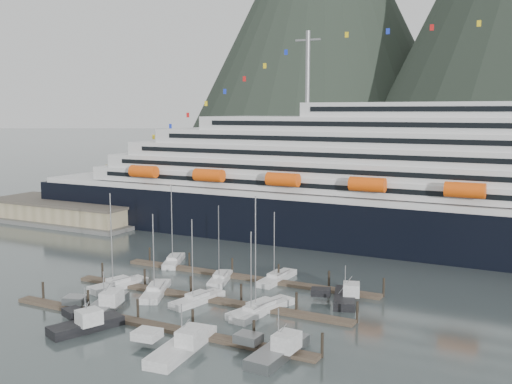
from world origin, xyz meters
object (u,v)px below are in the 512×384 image
(warehouse, at_px, (67,213))
(sailboat_e, at_px, (174,261))
(trawler_a, at_px, (103,305))
(trawler_d, at_px, (277,349))
(sailboat_c, at_px, (197,300))
(sailboat_g, at_px, (277,279))
(sailboat_h, at_px, (255,313))
(sailboat_a, at_px, (118,285))
(trawler_e, at_px, (344,297))
(trawler_c, at_px, (181,345))
(sailboat_d, at_px, (261,309))
(sailboat_f, at_px, (220,279))
(trawler_b, at_px, (86,324))
(cruise_ship, at_px, (492,195))
(sailboat_b, at_px, (156,292))

(warehouse, bearing_deg, sailboat_e, -24.77)
(trawler_a, distance_m, trawler_d, 29.31)
(trawler_a, bearing_deg, sailboat_c, -65.17)
(sailboat_g, xyz_separation_m, sailboat_h, (4.70, -17.09, 0.01))
(sailboat_a, relative_size, sailboat_e, 1.04)
(sailboat_c, bearing_deg, trawler_e, -49.95)
(sailboat_c, xyz_separation_m, trawler_c, (8.36, -16.39, 0.42))
(sailboat_d, xyz_separation_m, sailboat_f, (-13.14, 10.53, -0.03))
(sailboat_e, distance_m, sailboat_f, 15.35)
(trawler_b, distance_m, trawler_d, 26.34)
(sailboat_a, distance_m, trawler_e, 36.40)
(trawler_b, relative_size, trawler_e, 1.02)
(sailboat_h, bearing_deg, warehouse, 66.29)
(trawler_d, bearing_deg, sailboat_f, 45.50)
(cruise_ship, bearing_deg, trawler_b, -120.91)
(sailboat_a, bearing_deg, trawler_d, -94.08)
(sailboat_h, bearing_deg, sailboat_a, 91.54)
(sailboat_h, bearing_deg, cruise_ship, -19.69)
(cruise_ship, bearing_deg, sailboat_f, -131.69)
(sailboat_b, xyz_separation_m, trawler_b, (1.21, -16.74, 0.41))
(trawler_e, bearing_deg, sailboat_h, 123.80)
(sailboat_b, bearing_deg, sailboat_h, -119.51)
(sailboat_c, height_order, trawler_e, sailboat_c)
(sailboat_a, height_order, sailboat_e, sailboat_a)
(sailboat_h, distance_m, trawler_b, 22.89)
(trawler_a, xyz_separation_m, trawler_d, (29.16, -2.95, 0.00))
(warehouse, bearing_deg, sailboat_d, -27.32)
(warehouse, height_order, trawler_d, trawler_d)
(sailboat_a, bearing_deg, sailboat_e, 20.01)
(warehouse, distance_m, trawler_a, 75.90)
(sailboat_g, xyz_separation_m, trawler_a, (-15.52, -25.38, 0.43))
(sailboat_e, height_order, sailboat_g, sailboat_e)
(sailboat_a, distance_m, sailboat_e, 17.19)
(warehouse, distance_m, trawler_b, 82.87)
(trawler_e, bearing_deg, cruise_ship, -37.98)
(warehouse, relative_size, sailboat_g, 3.70)
(sailboat_a, bearing_deg, cruise_ship, -27.56)
(sailboat_a, relative_size, sailboat_f, 1.19)
(trawler_c, bearing_deg, cruise_ship, -27.04)
(sailboat_a, relative_size, sailboat_c, 1.22)
(sailboat_g, bearing_deg, trawler_b, 160.70)
(trawler_a, bearing_deg, sailboat_f, -37.93)
(sailboat_b, distance_m, trawler_b, 16.79)
(sailboat_e, bearing_deg, sailboat_d, -145.92)
(cruise_ship, height_order, trawler_e, cruise_ship)
(sailboat_g, relative_size, trawler_a, 1.03)
(sailboat_h, distance_m, trawler_e, 14.80)
(cruise_ship, distance_m, sailboat_a, 74.35)
(cruise_ship, bearing_deg, sailboat_d, -114.94)
(sailboat_d, bearing_deg, sailboat_g, 32.42)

